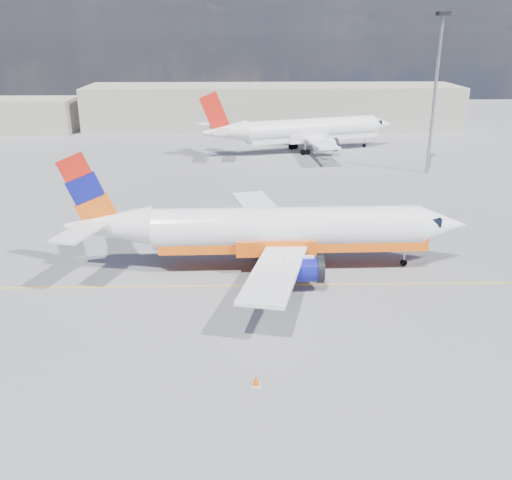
{
  "coord_description": "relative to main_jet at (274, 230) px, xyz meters",
  "views": [
    {
      "loc": [
        -0.94,
        -35.85,
        18.13
      ],
      "look_at": [
        0.04,
        3.38,
        3.5
      ],
      "focal_mm": 40.0,
      "sensor_mm": 36.0,
      "label": 1
    }
  ],
  "objects": [
    {
      "name": "ground",
      "position": [
        -1.56,
        -6.3,
        -3.22
      ],
      "size": [
        240.0,
        240.0,
        0.0
      ],
      "primitive_type": "plane",
      "color": "#5B5B60",
      "rests_on": "ground"
    },
    {
      "name": "taxi_line",
      "position": [
        -1.56,
        -3.3,
        -3.21
      ],
      "size": [
        70.0,
        0.15,
        0.01
      ],
      "primitive_type": "cube",
      "color": "yellow",
      "rests_on": "ground"
    },
    {
      "name": "terminal_main",
      "position": [
        3.44,
        68.7,
        0.78
      ],
      "size": [
        70.0,
        14.0,
        8.0
      ],
      "primitive_type": "cube",
      "color": "#A69E8F",
      "rests_on": "ground"
    },
    {
      "name": "terminal_annex",
      "position": [
        -46.56,
        65.7,
        -0.22
      ],
      "size": [
        26.0,
        10.0,
        6.0
      ],
      "primitive_type": "cube",
      "color": "#A69E8F",
      "rests_on": "ground"
    },
    {
      "name": "main_jet",
      "position": [
        0.0,
        0.0,
        0.0
      ],
      "size": [
        31.86,
        25.21,
        9.66
      ],
      "rotation": [
        0.0,
        0.0,
        0.02
      ],
      "color": "white",
      "rests_on": "ground"
    },
    {
      "name": "second_jet",
      "position": [
        7.25,
        45.89,
        0.02
      ],
      "size": [
        32.04,
        24.33,
        9.73
      ],
      "rotation": [
        0.0,
        0.0,
        0.32
      ],
      "color": "white",
      "rests_on": "ground"
    },
    {
      "name": "traffic_cone",
      "position": [
        -1.84,
        -16.07,
        -2.91
      ],
      "size": [
        0.46,
        0.46,
        0.64
      ],
      "color": "white",
      "rests_on": "ground"
    },
    {
      "name": "floodlight_mast",
      "position": [
        22.13,
        31.73,
        8.78
      ],
      "size": [
        1.46,
        1.46,
        20.01
      ],
      "color": "#9D9DA5",
      "rests_on": "ground"
    }
  ]
}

